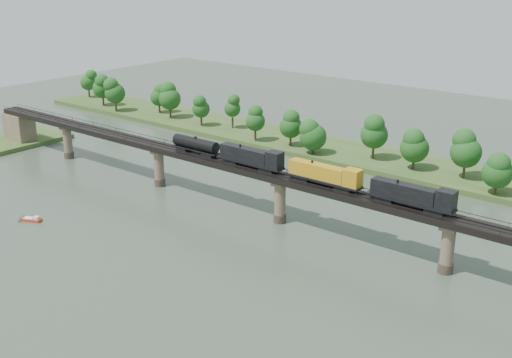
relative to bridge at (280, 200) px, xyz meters
The scene contains 7 objects.
ground 30.49m from the bridge, 90.00° to the right, with size 400.00×400.00×0.00m, color #334134.
far_bank 55.20m from the bridge, 90.00° to the left, with size 300.00×24.00×1.60m, color #314C1E.
bridge is the anchor object (origin of this frame).
bridge_superstructure 6.33m from the bridge, 90.00° to the left, with size 220.00×4.90×0.75m.
far_treeline 51.30m from the bridge, 99.23° to the left, with size 289.06×17.54×13.60m.
freight_train 9.72m from the bridge, ahead, with size 74.11×2.89×5.10m.
motorboat 57.63m from the bridge, 141.80° to the right, with size 4.88×3.37×1.29m.
Camera 1 is at (81.18, -80.03, 57.74)m, focal length 45.00 mm.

